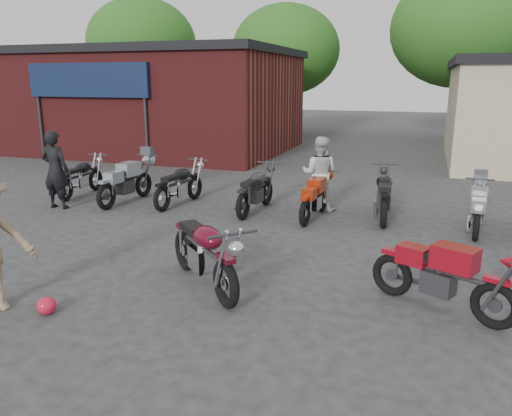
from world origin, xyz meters
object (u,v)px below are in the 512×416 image
(vintage_motorcycle, at_px, (204,248))
(row_bike_3, at_px, (256,188))
(row_bike_0, at_px, (81,175))
(sportbike, at_px, (445,272))
(row_bike_4, at_px, (315,195))
(row_bike_2, at_px, (180,182))
(person_light, at_px, (319,174))
(person_dark, at_px, (55,170))
(row_bike_6, at_px, (478,206))
(helmet, at_px, (47,306))
(row_bike_5, at_px, (384,192))
(row_bike_1, at_px, (126,179))

(vintage_motorcycle, distance_m, row_bike_3, 4.50)
(vintage_motorcycle, bearing_deg, row_bike_0, -175.91)
(sportbike, height_order, row_bike_4, sportbike)
(row_bike_2, bearing_deg, row_bike_0, 95.12)
(sportbike, distance_m, row_bike_0, 9.98)
(person_light, height_order, row_bike_4, person_light)
(row_bike_3, bearing_deg, vintage_motorcycle, -167.66)
(person_dark, xyz_separation_m, row_bike_4, (6.07, 1.10, -0.40))
(vintage_motorcycle, bearing_deg, row_bike_6, 90.24)
(row_bike_3, relative_size, row_bike_4, 1.09)
(helmet, relative_size, row_bike_6, 0.14)
(row_bike_4, xyz_separation_m, row_bike_6, (3.35, 0.10, -0.00))
(vintage_motorcycle, distance_m, row_bike_6, 6.01)
(person_light, height_order, row_bike_2, person_light)
(row_bike_5, bearing_deg, row_bike_1, 89.27)
(person_light, height_order, row_bike_0, person_light)
(sportbike, bearing_deg, vintage_motorcycle, -148.97)
(row_bike_2, bearing_deg, row_bike_6, -83.54)
(row_bike_1, distance_m, row_bike_6, 8.15)
(row_bike_0, bearing_deg, row_bike_1, -104.97)
(row_bike_3, bearing_deg, person_light, -60.98)
(helmet, xyz_separation_m, row_bike_1, (-2.45, 5.72, 0.49))
(row_bike_0, xyz_separation_m, row_bike_1, (1.60, -0.32, 0.05))
(row_bike_0, height_order, row_bike_1, row_bike_1)
(vintage_motorcycle, height_order, row_bike_6, vintage_motorcycle)
(helmet, distance_m, person_light, 6.99)
(helmet, bearing_deg, row_bike_6, 45.94)
(row_bike_1, bearing_deg, person_light, -76.03)
(sportbike, height_order, row_bike_3, row_bike_3)
(row_bike_0, relative_size, row_bike_2, 0.97)
(row_bike_0, xyz_separation_m, row_bike_2, (2.98, -0.09, 0.02))
(person_dark, distance_m, row_bike_0, 1.43)
(row_bike_6, bearing_deg, row_bike_2, 94.36)
(person_dark, height_order, row_bike_3, person_dark)
(helmet, bearing_deg, row_bike_1, 113.20)
(row_bike_0, height_order, row_bike_2, row_bike_2)
(row_bike_5, bearing_deg, person_light, 73.76)
(helmet, distance_m, row_bike_1, 6.24)
(person_light, bearing_deg, row_bike_2, 11.22)
(helmet, height_order, row_bike_6, row_bike_6)
(person_dark, bearing_deg, vintage_motorcycle, 145.44)
(person_dark, relative_size, row_bike_3, 0.93)
(vintage_motorcycle, relative_size, row_bike_6, 1.19)
(vintage_motorcycle, xyz_separation_m, row_bike_3, (-0.71, 4.44, -0.05))
(person_dark, relative_size, row_bike_0, 0.99)
(sportbike, distance_m, person_light, 5.50)
(helmet, xyz_separation_m, row_bike_2, (-1.07, 5.94, 0.45))
(person_light, bearing_deg, sportbike, 119.98)
(person_dark, height_order, row_bike_0, person_dark)
(person_light, bearing_deg, person_dark, 18.02)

